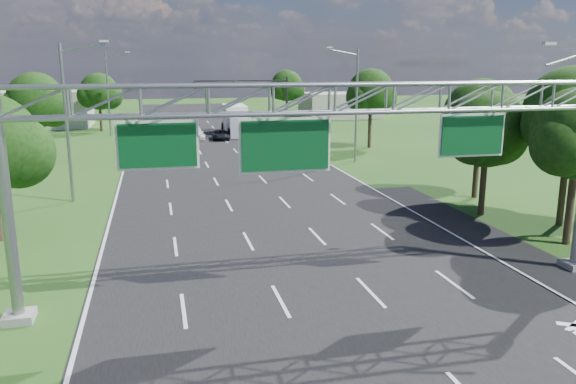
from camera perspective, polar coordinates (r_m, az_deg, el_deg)
name	(u,v)px	position (r m, az deg, el deg)	size (l,w,h in m)	color
ground	(248,192)	(39.15, -4.08, -0.01)	(220.00, 220.00, 0.00)	#214A16
road	(248,192)	(39.15, -4.08, -0.01)	(18.00, 180.00, 0.02)	black
road_flare	(520,255)	(28.47, 22.48, -5.98)	(3.00, 30.00, 0.02)	black
sign_gantry	(334,115)	(20.77, 4.68, 7.78)	(23.50, 1.00, 9.56)	gray
traffic_signal	(261,92)	(74.01, -2.80, 10.13)	(12.21, 0.24, 7.00)	black
streetlight_l_near	(69,115)	(38.18, -21.34, 7.29)	(2.97, 0.22, 10.16)	gray
streetlight_l_far	(109,90)	(72.94, -17.69, 9.83)	(2.97, 0.22, 10.16)	gray
streetlight_r_mid	(354,100)	(50.84, 6.77, 9.26)	(2.97, 0.22, 10.16)	gray
tree_cluster_right	(543,127)	(34.18, 24.52, 6.01)	(9.91, 14.60, 8.68)	#2D2116
tree_verge_lb	(37,103)	(53.74, -24.13, 8.26)	(5.76, 4.80, 8.06)	#2D2116
tree_verge_lc	(100,93)	(78.11, -18.60, 9.49)	(5.76, 4.80, 7.62)	#2D2116
tree_verge_rd	(371,94)	(60.03, 8.47, 9.81)	(5.76, 4.80, 8.28)	#2D2116
tree_verge_re	(287,87)	(88.12, -0.09, 10.61)	(5.76, 4.80, 7.84)	#2D2116
building_left	(39,109)	(87.38, -24.01, 7.72)	(14.00, 10.00, 5.00)	#AFA792
building_right	(340,105)	(94.82, 5.27, 8.78)	(12.00, 9.00, 4.00)	#AFA792
car_queue_a	(196,134)	(67.73, -9.35, 5.88)	(1.80, 4.42, 1.28)	silver
car_queue_b	(221,135)	(66.72, -6.85, 5.79)	(1.89, 4.09, 1.14)	black
car_queue_c	(137,144)	(60.37, -15.08, 4.76)	(1.52, 3.77, 1.28)	black
box_truck	(236,120)	(72.10, -5.32, 7.26)	(3.02, 9.51, 3.56)	white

